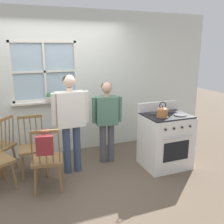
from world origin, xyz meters
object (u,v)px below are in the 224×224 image
at_px(stove, 165,140).
at_px(handbag, 45,145).
at_px(person_elderly_left, 71,115).
at_px(kettle, 162,112).
at_px(chair_near_wall, 32,148).
at_px(chair_by_window, 47,161).
at_px(potted_plant, 49,98).
at_px(person_teen_center, 107,115).

xyz_separation_m(stove, handbag, (-2.03, -0.26, 0.31)).
bearing_deg(handbag, stove, 7.34).
xyz_separation_m(person_elderly_left, kettle, (1.37, -0.50, 0.05)).
bearing_deg(kettle, chair_near_wall, 161.83).
bearing_deg(chair_by_window, stove, -168.44).
distance_m(person_elderly_left, potted_plant, 0.87).
relative_size(stove, potted_plant, 5.35).
relative_size(chair_near_wall, handbag, 3.11).
distance_m(chair_near_wall, person_elderly_left, 0.82).
distance_m(person_elderly_left, handbag, 0.82).
bearing_deg(chair_by_window, person_teen_center, -142.80).
relative_size(person_elderly_left, kettle, 6.51).
bearing_deg(potted_plant, stove, -34.35).
xyz_separation_m(chair_near_wall, kettle, (1.98, -0.65, 0.58)).
bearing_deg(potted_plant, handbag, -100.70).
distance_m(person_elderly_left, stove, 1.66).
distance_m(stove, potted_plant, 2.21).
height_order(stove, kettle, kettle).
height_order(chair_by_window, chair_near_wall, same).
bearing_deg(potted_plant, chair_near_wall, -120.24).
bearing_deg(person_elderly_left, stove, -14.76).
bearing_deg(stove, chair_by_window, -179.12).
bearing_deg(chair_by_window, handbag, 90.00).
relative_size(person_teen_center, potted_plant, 7.14).
height_order(chair_near_wall, potted_plant, potted_plant).
distance_m(chair_near_wall, stove, 2.21).
relative_size(person_elderly_left, stove, 1.48).
relative_size(stove, kettle, 4.39).
bearing_deg(person_teen_center, chair_by_window, -143.46).
height_order(person_teen_center, stove, person_teen_center).
bearing_deg(stove, person_teen_center, 149.03).
bearing_deg(chair_near_wall, potted_plant, 60.68).
height_order(person_teen_center, handbag, person_teen_center).
xyz_separation_m(person_elderly_left, handbag, (-0.49, -0.63, -0.19)).
relative_size(person_teen_center, kettle, 5.86).
relative_size(chair_near_wall, potted_plant, 4.72).
bearing_deg(person_elderly_left, kettle, -21.36).
distance_m(chair_by_window, potted_plant, 1.41).
bearing_deg(kettle, handbag, -176.00).
bearing_deg(chair_near_wall, stove, -12.63).
bearing_deg(stove, chair_near_wall, 166.45).
relative_size(chair_near_wall, person_teen_center, 0.66).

